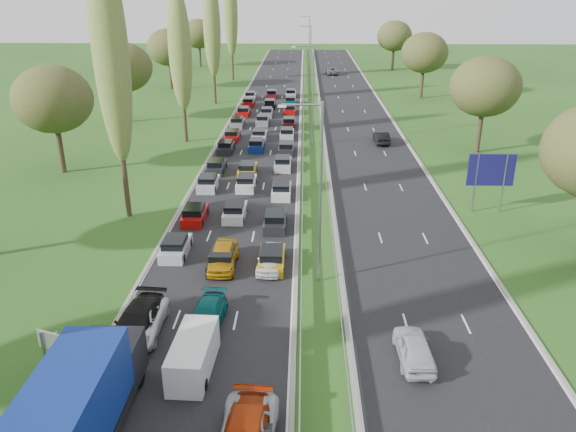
{
  "coord_description": "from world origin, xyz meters",
  "views": [
    {
      "loc": [
        3.4,
        9.84,
        18.29
      ],
      "look_at": [
        2.24,
        50.7,
        1.5
      ],
      "focal_mm": 35.0,
      "sensor_mm": 36.0,
      "label": 1
    }
  ],
  "objects_px": {
    "near_car_2": "(140,322)",
    "blue_lorry": "(79,407)",
    "info_sign": "(51,344)",
    "near_car_3": "(137,322)",
    "white_van_rear": "(194,353)",
    "direction_sign": "(491,173)"
  },
  "relations": [
    {
      "from": "near_car_2",
      "to": "blue_lorry",
      "type": "bearing_deg",
      "value": -91.18
    },
    {
      "from": "blue_lorry",
      "to": "info_sign",
      "type": "distance_m",
      "value": 6.6
    },
    {
      "from": "near_car_3",
      "to": "white_van_rear",
      "type": "relative_size",
      "value": 1.15
    },
    {
      "from": "near_car_2",
      "to": "white_van_rear",
      "type": "height_order",
      "value": "white_van_rear"
    },
    {
      "from": "near_car_2",
      "to": "blue_lorry",
      "type": "height_order",
      "value": "blue_lorry"
    },
    {
      "from": "white_van_rear",
      "to": "direction_sign",
      "type": "height_order",
      "value": "direction_sign"
    },
    {
      "from": "blue_lorry",
      "to": "info_sign",
      "type": "xyz_separation_m",
      "value": [
        -3.65,
        5.44,
        -0.81
      ]
    },
    {
      "from": "near_car_2",
      "to": "near_car_3",
      "type": "bearing_deg",
      "value": -145.36
    },
    {
      "from": "white_van_rear",
      "to": "info_sign",
      "type": "height_order",
      "value": "info_sign"
    },
    {
      "from": "direction_sign",
      "to": "info_sign",
      "type": "bearing_deg",
      "value": -142.06
    },
    {
      "from": "near_car_3",
      "to": "info_sign",
      "type": "relative_size",
      "value": 2.58
    },
    {
      "from": "near_car_2",
      "to": "near_car_3",
      "type": "height_order",
      "value": "near_car_3"
    },
    {
      "from": "near_car_2",
      "to": "blue_lorry",
      "type": "relative_size",
      "value": 0.51
    },
    {
      "from": "near_car_2",
      "to": "white_van_rear",
      "type": "relative_size",
      "value": 1.1
    },
    {
      "from": "white_van_rear",
      "to": "near_car_3",
      "type": "bearing_deg",
      "value": 144.04
    },
    {
      "from": "near_car_2",
      "to": "direction_sign",
      "type": "distance_m",
      "value": 31.8
    },
    {
      "from": "direction_sign",
      "to": "near_car_2",
      "type": "bearing_deg",
      "value": -142.45
    },
    {
      "from": "near_car_3",
      "to": "info_sign",
      "type": "xyz_separation_m",
      "value": [
        -3.55,
        -3.06,
        0.56
      ]
    },
    {
      "from": "near_car_3",
      "to": "direction_sign",
      "type": "xyz_separation_m",
      "value": [
        25.25,
        19.4,
        2.76
      ]
    },
    {
      "from": "blue_lorry",
      "to": "info_sign",
      "type": "relative_size",
      "value": 4.78
    },
    {
      "from": "blue_lorry",
      "to": "direction_sign",
      "type": "height_order",
      "value": "direction_sign"
    },
    {
      "from": "near_car_2",
      "to": "info_sign",
      "type": "relative_size",
      "value": 2.46
    }
  ]
}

